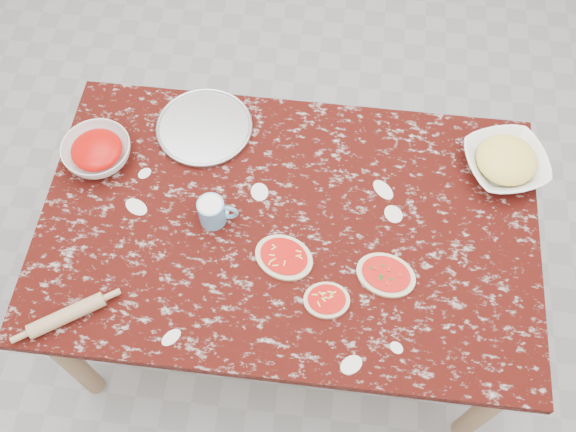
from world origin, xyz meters
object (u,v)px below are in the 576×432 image
Objects in this scene: sauce_bowl at (98,152)px; flour_mug at (213,212)px; cheese_bowl at (505,163)px; worktable at (288,235)px; pizza_tray at (204,128)px; rolling_pin at (67,315)px.

flour_mug is (0.43, -0.19, 0.02)m from sauce_bowl.
sauce_bowl is at bearing -174.99° from cheese_bowl.
cheese_bowl is at bearing 22.99° from worktable.
flour_mug is (0.10, -0.35, 0.05)m from pizza_tray.
cheese_bowl is at bearing 27.80° from rolling_pin.
pizza_tray is 1.23× the size of cheese_bowl.
rolling_pin reaches higher than pizza_tray.
rolling_pin is at bearing -134.49° from flour_mug.
pizza_tray is 1.43× the size of rolling_pin.
pizza_tray is 1.42× the size of sauce_bowl.
cheese_bowl reaches higher than worktable.
worktable is 0.76m from cheese_bowl.
flour_mug reaches higher than rolling_pin.
flour_mug is at bearing -161.73° from cheese_bowl.
flour_mug reaches higher than worktable.
rolling_pin is (-0.61, -0.39, 0.11)m from worktable.
cheese_bowl is at bearing -2.47° from pizza_tray.
sauce_bowl is at bearing 95.42° from rolling_pin.
sauce_bowl is at bearing 165.25° from worktable.
cheese_bowl reaches higher than pizza_tray.
rolling_pin is (-1.30, -0.69, -0.01)m from cheese_bowl.
flour_mug is at bearing -74.61° from pizza_tray.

